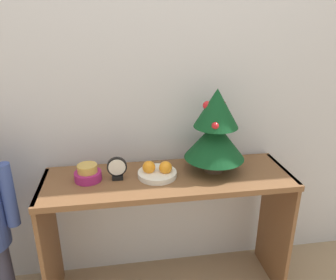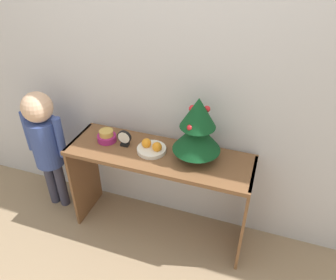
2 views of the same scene
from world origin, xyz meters
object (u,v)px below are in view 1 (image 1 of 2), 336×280
Objects in this scene: mini_tree at (215,130)px; fruit_bowl at (157,172)px; singing_bowl at (88,174)px; desk_clock at (117,169)px.

mini_tree reaches higher than fruit_bowl.
fruit_bowl is at bearing -2.35° from singing_bowl.
desk_clock is at bearing 179.48° from fruit_bowl.
singing_bowl is (-0.66, -0.01, -0.20)m from mini_tree.
mini_tree is at bearing 4.58° from fruit_bowl.
mini_tree is 3.28× the size of singing_bowl.
mini_tree is 0.37m from fruit_bowl.
singing_bowl is at bearing 175.12° from desk_clock.
fruit_bowl is 1.66× the size of desk_clock.
mini_tree is 0.69m from singing_bowl.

